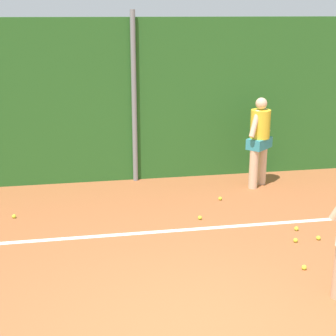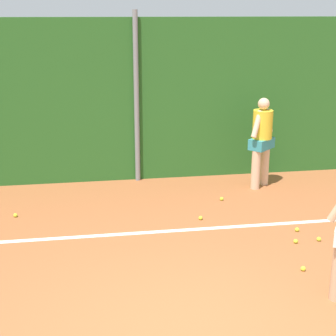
{
  "view_description": "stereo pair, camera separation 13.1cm",
  "coord_description": "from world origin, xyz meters",
  "px_view_note": "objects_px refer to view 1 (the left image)",
  "views": [
    {
      "loc": [
        -1.08,
        -4.49,
        3.33
      ],
      "look_at": [
        0.2,
        2.73,
        1.05
      ],
      "focal_mm": 54.6,
      "sensor_mm": 36.0,
      "label": 1
    },
    {
      "loc": [
        -0.95,
        -4.51,
        3.33
      ],
      "look_at": [
        0.2,
        2.73,
        1.05
      ],
      "focal_mm": 54.6,
      "sensor_mm": 36.0,
      "label": 2
    }
  ],
  "objects_px": {
    "player_backcourt_far": "(260,137)",
    "tennis_ball_0": "(318,238)",
    "tennis_ball_1": "(220,198)",
    "tennis_ball_6": "(296,240)",
    "tennis_ball_4": "(304,267)",
    "tennis_ball_9": "(200,218)",
    "tennis_ball_10": "(14,216)",
    "tennis_ball_5": "(296,229)"
  },
  "relations": [
    {
      "from": "player_backcourt_far",
      "to": "tennis_ball_0",
      "type": "distance_m",
      "value": 2.72
    },
    {
      "from": "tennis_ball_1",
      "to": "tennis_ball_6",
      "type": "relative_size",
      "value": 1.0
    },
    {
      "from": "player_backcourt_far",
      "to": "tennis_ball_4",
      "type": "bearing_deg",
      "value": -140.21
    },
    {
      "from": "player_backcourt_far",
      "to": "tennis_ball_4",
      "type": "distance_m",
      "value": 3.55
    },
    {
      "from": "player_backcourt_far",
      "to": "tennis_ball_1",
      "type": "xyz_separation_m",
      "value": [
        -0.94,
        -0.65,
        -0.95
      ]
    },
    {
      "from": "tennis_ball_9",
      "to": "tennis_ball_10",
      "type": "relative_size",
      "value": 1.0
    },
    {
      "from": "tennis_ball_1",
      "to": "tennis_ball_5",
      "type": "height_order",
      "value": "same"
    },
    {
      "from": "tennis_ball_6",
      "to": "tennis_ball_0",
      "type": "bearing_deg",
      "value": 2.26
    },
    {
      "from": "tennis_ball_4",
      "to": "tennis_ball_5",
      "type": "distance_m",
      "value": 1.29
    },
    {
      "from": "tennis_ball_0",
      "to": "tennis_ball_4",
      "type": "xyz_separation_m",
      "value": [
        -0.61,
        -0.83,
        0.0
      ]
    },
    {
      "from": "player_backcourt_far",
      "to": "tennis_ball_5",
      "type": "distance_m",
      "value": 2.37
    },
    {
      "from": "tennis_ball_9",
      "to": "player_backcourt_far",
      "type": "bearing_deg",
      "value": 44.14
    },
    {
      "from": "tennis_ball_9",
      "to": "tennis_ball_6",
      "type": "bearing_deg",
      "value": -42.25
    },
    {
      "from": "tennis_ball_5",
      "to": "tennis_ball_1",
      "type": "bearing_deg",
      "value": 118.38
    },
    {
      "from": "tennis_ball_0",
      "to": "tennis_ball_4",
      "type": "height_order",
      "value": "same"
    },
    {
      "from": "tennis_ball_5",
      "to": "tennis_ball_6",
      "type": "relative_size",
      "value": 1.0
    },
    {
      "from": "tennis_ball_5",
      "to": "tennis_ball_6",
      "type": "distance_m",
      "value": 0.44
    },
    {
      "from": "tennis_ball_1",
      "to": "tennis_ball_9",
      "type": "height_order",
      "value": "same"
    },
    {
      "from": "tennis_ball_6",
      "to": "tennis_ball_1",
      "type": "bearing_deg",
      "value": 108.27
    },
    {
      "from": "tennis_ball_9",
      "to": "tennis_ball_10",
      "type": "xyz_separation_m",
      "value": [
        -3.05,
        0.6,
        0.0
      ]
    },
    {
      "from": "tennis_ball_1",
      "to": "tennis_ball_4",
      "type": "bearing_deg",
      "value": -81.72
    },
    {
      "from": "player_backcourt_far",
      "to": "tennis_ball_6",
      "type": "bearing_deg",
      "value": -137.94
    },
    {
      "from": "tennis_ball_5",
      "to": "player_backcourt_far",
      "type": "bearing_deg",
      "value": 86.86
    },
    {
      "from": "player_backcourt_far",
      "to": "tennis_ball_10",
      "type": "height_order",
      "value": "player_backcourt_far"
    },
    {
      "from": "tennis_ball_1",
      "to": "tennis_ball_10",
      "type": "relative_size",
      "value": 1.0
    },
    {
      "from": "tennis_ball_5",
      "to": "tennis_ball_6",
      "type": "height_order",
      "value": "same"
    },
    {
      "from": "tennis_ball_6",
      "to": "tennis_ball_9",
      "type": "relative_size",
      "value": 1.0
    },
    {
      "from": "player_backcourt_far",
      "to": "tennis_ball_4",
      "type": "xyz_separation_m",
      "value": [
        -0.54,
        -3.38,
        -0.95
      ]
    },
    {
      "from": "tennis_ball_4",
      "to": "tennis_ball_10",
      "type": "bearing_deg",
      "value": 147.96
    },
    {
      "from": "player_backcourt_far",
      "to": "tennis_ball_10",
      "type": "distance_m",
      "value": 4.74
    },
    {
      "from": "tennis_ball_0",
      "to": "tennis_ball_6",
      "type": "relative_size",
      "value": 1.0
    },
    {
      "from": "tennis_ball_0",
      "to": "tennis_ball_9",
      "type": "bearing_deg",
      "value": 145.62
    },
    {
      "from": "tennis_ball_6",
      "to": "tennis_ball_10",
      "type": "relative_size",
      "value": 1.0
    },
    {
      "from": "tennis_ball_0",
      "to": "tennis_ball_10",
      "type": "relative_size",
      "value": 1.0
    },
    {
      "from": "tennis_ball_1",
      "to": "tennis_ball_5",
      "type": "xyz_separation_m",
      "value": [
        0.82,
        -1.51,
        0.0
      ]
    },
    {
      "from": "tennis_ball_5",
      "to": "tennis_ball_9",
      "type": "distance_m",
      "value": 1.56
    },
    {
      "from": "tennis_ball_1",
      "to": "tennis_ball_6",
      "type": "distance_m",
      "value": 2.01
    },
    {
      "from": "tennis_ball_10",
      "to": "tennis_ball_4",
      "type": "bearing_deg",
      "value": -32.04
    },
    {
      "from": "tennis_ball_0",
      "to": "player_backcourt_far",
      "type": "bearing_deg",
      "value": 91.52
    },
    {
      "from": "tennis_ball_4",
      "to": "tennis_ball_6",
      "type": "relative_size",
      "value": 1.0
    },
    {
      "from": "tennis_ball_9",
      "to": "tennis_ball_10",
      "type": "bearing_deg",
      "value": 168.83
    },
    {
      "from": "tennis_ball_5",
      "to": "tennis_ball_9",
      "type": "height_order",
      "value": "same"
    }
  ]
}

